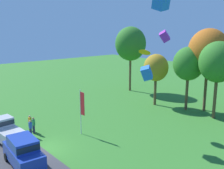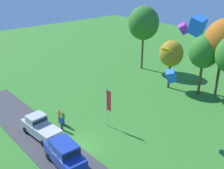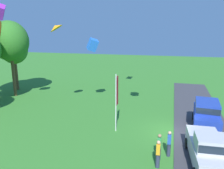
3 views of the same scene
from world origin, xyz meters
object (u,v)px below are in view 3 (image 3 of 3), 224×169
(kite_box_over_trees, at_px, (93,45))
(person_beside_suv, at_px, (159,147))
(person_watching_sky, at_px, (169,143))
(tree_far_right, at_px, (10,41))
(car_suv_near_entrance, at_px, (206,114))
(person_on_lawn, at_px, (158,154))
(kite_delta_high_left, at_px, (56,27))
(flag_banner, at_px, (117,95))
(car_pickup_by_flagpole, at_px, (209,149))
(tree_center_back, at_px, (14,49))

(kite_box_over_trees, bearing_deg, person_beside_suv, -138.81)
(person_watching_sky, bearing_deg, tree_far_right, 64.40)
(car_suv_near_entrance, height_order, person_watching_sky, car_suv_near_entrance)
(person_on_lawn, bearing_deg, kite_box_over_trees, 38.48)
(car_suv_near_entrance, bearing_deg, kite_box_over_trees, 75.38)
(person_watching_sky, relative_size, tree_far_right, 0.19)
(car_suv_near_entrance, xyz_separation_m, kite_delta_high_left, (0.22, 13.36, 6.91))
(flag_banner, distance_m, kite_delta_high_left, 8.61)
(car_suv_near_entrance, distance_m, tree_far_right, 22.64)
(person_beside_suv, distance_m, flag_banner, 5.40)
(car_pickup_by_flagpole, bearing_deg, car_suv_near_entrance, -5.85)
(car_pickup_by_flagpole, xyz_separation_m, car_suv_near_entrance, (5.61, -0.58, 0.19))
(car_suv_near_entrance, height_order, tree_far_right, tree_far_right)
(person_beside_suv, distance_m, tree_far_right, 21.43)
(person_beside_suv, xyz_separation_m, tree_far_right, (9.60, 18.25, 5.82))
(person_watching_sky, bearing_deg, kite_delta_high_left, 63.39)
(kite_box_over_trees, bearing_deg, person_on_lawn, -141.52)
(person_beside_suv, height_order, flag_banner, flag_banner)
(flag_banner, bearing_deg, person_beside_suv, -133.85)
(person_watching_sky, distance_m, person_on_lawn, 1.54)
(person_beside_suv, relative_size, person_watching_sky, 1.00)
(flag_banner, distance_m, kite_box_over_trees, 7.23)
(person_beside_suv, height_order, kite_delta_high_left, kite_delta_high_left)
(person_watching_sky, xyz_separation_m, flag_banner, (2.88, 4.18, 2.07))
(car_suv_near_entrance, xyz_separation_m, flag_banner, (-2.19, 6.98, 1.65))
(flag_banner, bearing_deg, car_suv_near_entrance, -72.56)
(tree_far_right, distance_m, kite_box_over_trees, 10.91)
(car_suv_near_entrance, xyz_separation_m, kite_box_over_trees, (2.81, 10.79, 5.22))
(person_beside_suv, xyz_separation_m, kite_delta_high_left, (5.86, 9.97, 7.33))
(car_suv_near_entrance, height_order, tree_center_back, tree_center_back)
(person_beside_suv, relative_size, flag_banner, 0.37)
(person_beside_suv, distance_m, kite_box_over_trees, 12.58)
(person_watching_sky, height_order, tree_center_back, tree_center_back)
(person_beside_suv, xyz_separation_m, person_on_lawn, (-0.85, 0.01, 0.00))
(kite_box_over_trees, bearing_deg, car_pickup_by_flagpole, -129.53)
(car_suv_near_entrance, height_order, kite_box_over_trees, kite_box_over_trees)
(car_pickup_by_flagpole, distance_m, person_beside_suv, 2.82)
(person_on_lawn, relative_size, kite_box_over_trees, 1.52)
(person_watching_sky, xyz_separation_m, tree_center_back, (11.70, 20.61, 4.64))
(person_beside_suv, height_order, tree_center_back, tree_center_back)
(kite_delta_high_left, bearing_deg, flag_banner, -110.69)
(tree_far_right, bearing_deg, person_on_lawn, -119.79)
(tree_far_right, relative_size, kite_delta_high_left, 7.17)
(car_pickup_by_flagpole, relative_size, person_beside_suv, 3.00)
(car_suv_near_entrance, relative_size, kite_delta_high_left, 3.72)
(car_pickup_by_flagpole, relative_size, kite_delta_high_left, 4.03)
(car_suv_near_entrance, bearing_deg, tree_far_right, 79.65)
(car_suv_near_entrance, xyz_separation_m, person_beside_suv, (-5.65, 3.38, -0.42))
(car_pickup_by_flagpole, bearing_deg, tree_center_back, 61.81)
(tree_center_back, height_order, kite_box_over_trees, tree_center_back)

